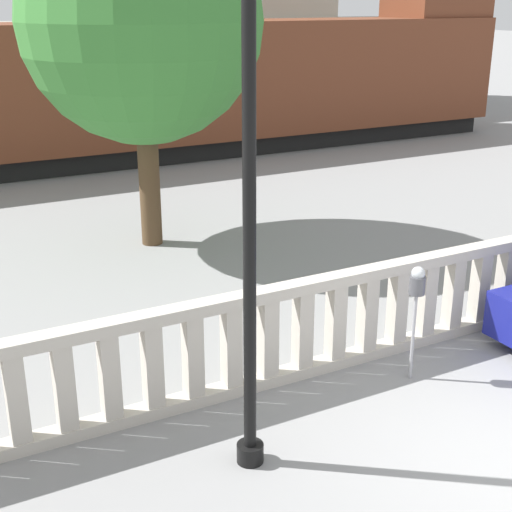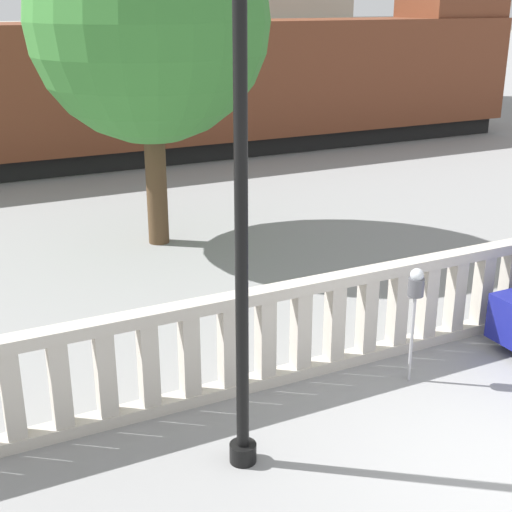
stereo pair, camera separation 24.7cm
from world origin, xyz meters
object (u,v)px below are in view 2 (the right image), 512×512
(parking_meter, at_px, (416,290))
(train_near, at_px, (138,90))
(train_far, at_px, (199,68))
(tree_left, at_px, (148,21))
(lamppost, at_px, (240,99))

(parking_meter, height_order, train_near, train_near)
(train_far, relative_size, tree_left, 4.40)
(parking_meter, distance_m, train_far, 20.97)
(tree_left, bearing_deg, train_far, 64.85)
(train_far, bearing_deg, parking_meter, -105.10)
(lamppost, relative_size, train_near, 0.27)
(train_near, distance_m, tree_left, 7.86)
(tree_left, bearing_deg, lamppost, -102.26)
(parking_meter, xyz_separation_m, train_near, (0.99, 13.75, 0.81))
(train_far, distance_m, tree_left, 15.40)
(lamppost, xyz_separation_m, train_far, (8.00, 20.81, -1.71))
(train_near, relative_size, tree_left, 4.09)
(parking_meter, xyz_separation_m, tree_left, (-1.02, 6.43, 2.87))
(parking_meter, bearing_deg, tree_left, 99.01)
(lamppost, bearing_deg, train_far, 68.97)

